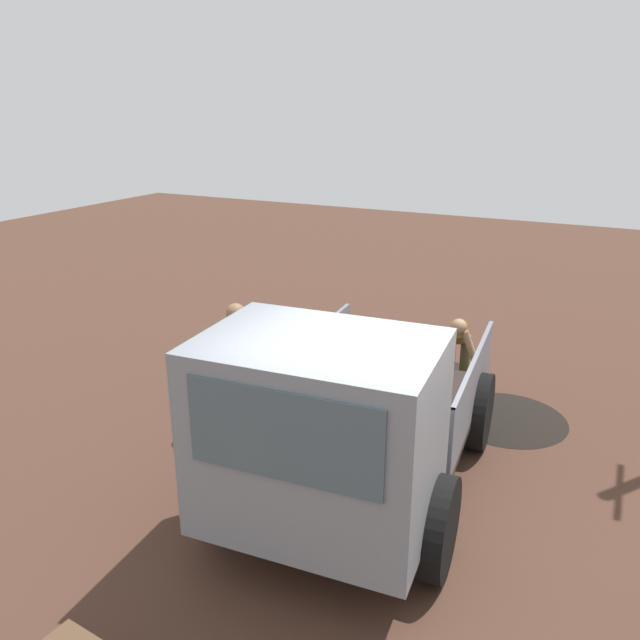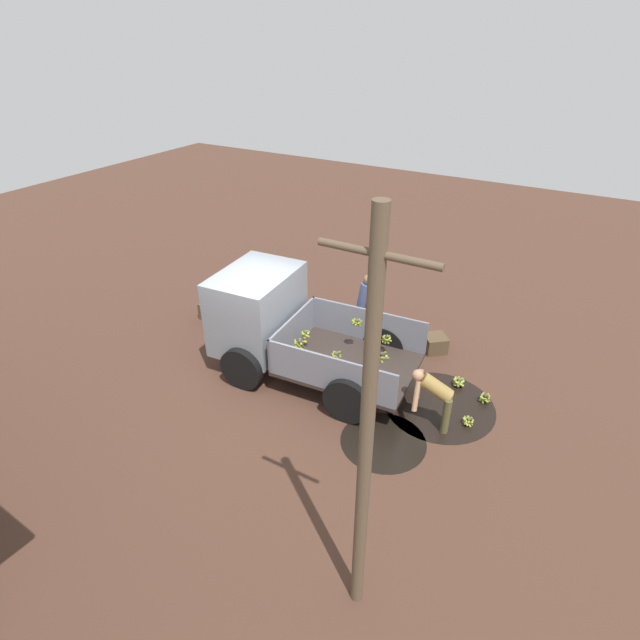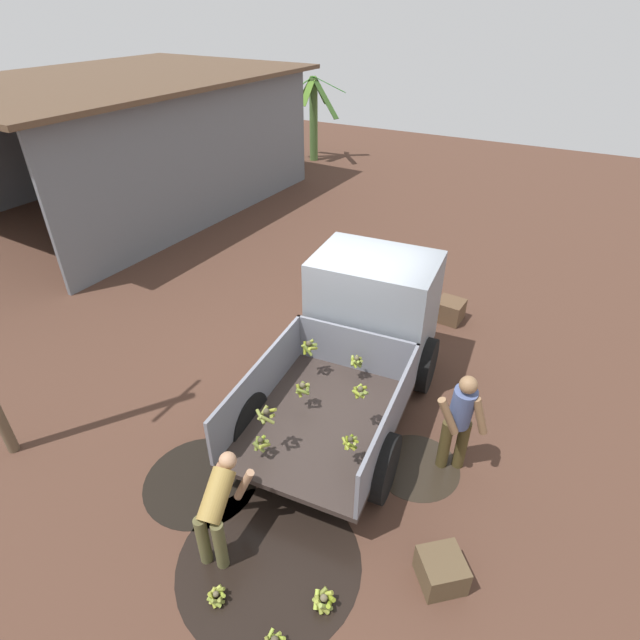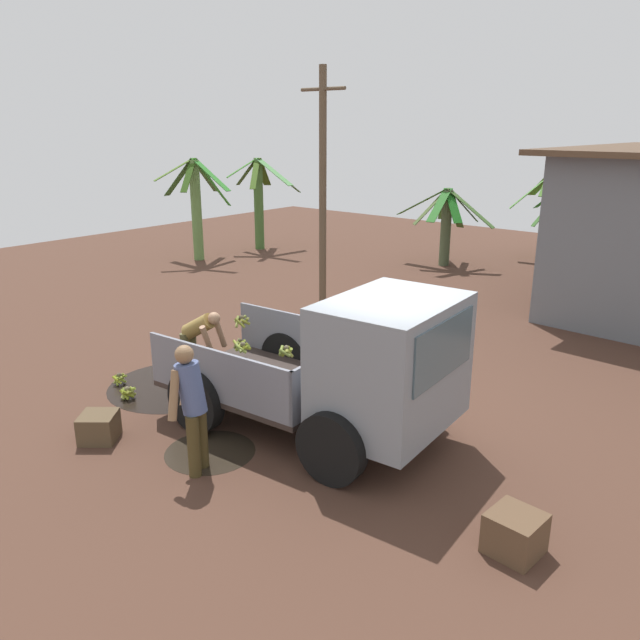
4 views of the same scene
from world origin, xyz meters
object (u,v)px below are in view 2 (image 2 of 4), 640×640
person_worker_loading (436,395)px  person_foreground_visitor (365,304)px  cargo_truck (274,320)px  wooden_crate_1 (212,311)px  banana_bunch_on_ground_0 (468,421)px  wooden_crate_0 (435,343)px  utility_pole (366,443)px  banana_bunch_on_ground_1 (459,382)px  banana_bunch_on_ground_2 (485,397)px

person_worker_loading → person_foreground_visitor: bearing=-52.4°
cargo_truck → wooden_crate_1: bearing=-22.4°
person_foreground_visitor → wooden_crate_1: (3.72, 1.06, -0.71)m
cargo_truck → banana_bunch_on_ground_0: bearing=177.6°
wooden_crate_1 → wooden_crate_0: bearing=-165.4°
utility_pole → wooden_crate_0: utility_pole is taller
utility_pole → cargo_truck: bearing=-44.7°
banana_bunch_on_ground_1 → wooden_crate_0: 1.35m
banana_bunch_on_ground_1 → banana_bunch_on_ground_2: banana_bunch_on_ground_1 is taller
utility_pole → wooden_crate_1: (6.36, -4.64, -2.51)m
person_foreground_visitor → banana_bunch_on_ground_2: 3.34m
utility_pole → banana_bunch_on_ground_0: utility_pole is taller
cargo_truck → banana_bunch_on_ground_1: size_ratio=16.18×
cargo_truck → banana_bunch_on_ground_1: cargo_truck is taller
utility_pole → banana_bunch_on_ground_1: (0.13, -5.01, -2.62)m
banana_bunch_on_ground_0 → wooden_crate_1: size_ratio=0.45×
person_worker_loading → banana_bunch_on_ground_0: 0.92m
banana_bunch_on_ground_2 → banana_bunch_on_ground_0: bearing=82.7°
cargo_truck → banana_bunch_on_ground_0: size_ratio=18.69×
banana_bunch_on_ground_0 → wooden_crate_1: wooden_crate_1 is taller
person_worker_loading → wooden_crate_1: (6.14, -1.03, -0.50)m
banana_bunch_on_ground_0 → banana_bunch_on_ground_2: size_ratio=0.99×
banana_bunch_on_ground_0 → banana_bunch_on_ground_1: 1.16m
cargo_truck → banana_bunch_on_ground_2: size_ratio=18.51×
banana_bunch_on_ground_0 → banana_bunch_on_ground_1: size_ratio=0.87×
utility_pole → banana_bunch_on_ground_1: size_ratio=19.94×
banana_bunch_on_ground_1 → wooden_crate_0: wooden_crate_0 is taller
banana_bunch_on_ground_2 → person_worker_loading: bearing=59.4°
person_worker_loading → banana_bunch_on_ground_0: person_worker_loading is taller
banana_bunch_on_ground_0 → banana_bunch_on_ground_2: 0.82m
person_worker_loading → utility_pole: bearing=82.1°
banana_bunch_on_ground_1 → wooden_crate_1: size_ratio=0.52×
person_foreground_visitor → person_worker_loading: person_foreground_visitor is taller
cargo_truck → banana_bunch_on_ground_2: cargo_truck is taller
person_foreground_visitor → banana_bunch_on_ground_0: size_ratio=7.28×
utility_pole → person_worker_loading: 4.14m
utility_pole → banana_bunch_on_ground_2: size_ratio=22.82×
person_foreground_visitor → banana_bunch_on_ground_1: size_ratio=6.30×
cargo_truck → utility_pole: 5.67m
cargo_truck → person_worker_loading: size_ratio=3.63×
person_worker_loading → banana_bunch_on_ground_1: size_ratio=4.46×
person_worker_loading → banana_bunch_on_ground_2: person_worker_loading is taller
person_worker_loading → banana_bunch_on_ground_0: (-0.58, -0.35, -0.62)m
cargo_truck → banana_bunch_on_ground_2: bearing=-171.9°
person_foreground_visitor → wooden_crate_1: 3.94m
person_foreground_visitor → wooden_crate_0: size_ratio=3.51×
person_worker_loading → wooden_crate_0: 2.60m
cargo_truck → person_worker_loading: (-3.64, 0.21, -0.40)m
cargo_truck → banana_bunch_on_ground_0: cargo_truck is taller
wooden_crate_1 → person_foreground_visitor: bearing=-164.1°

